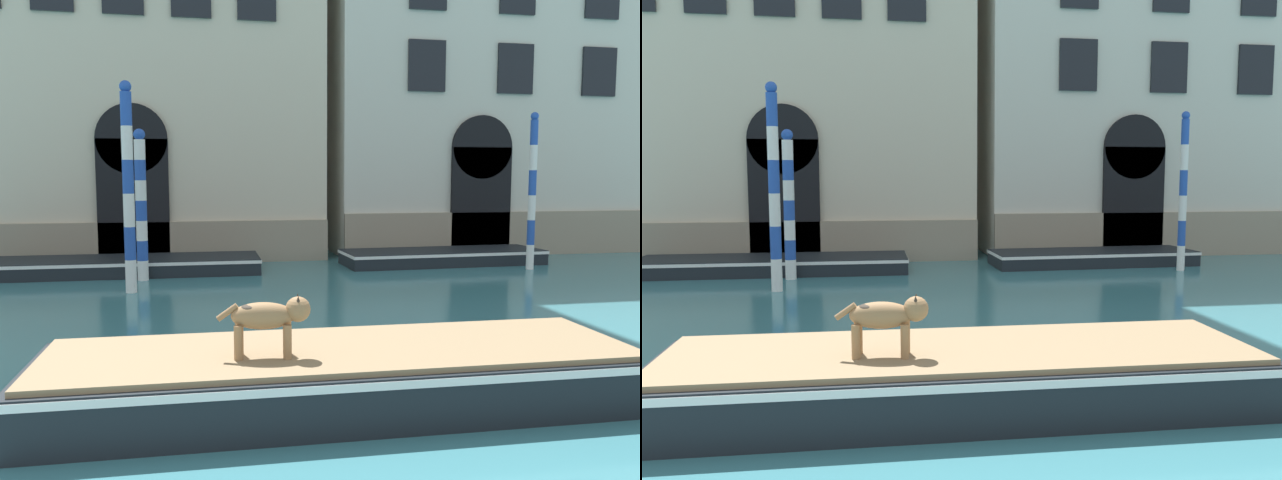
# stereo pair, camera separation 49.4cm
# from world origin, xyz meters

# --- Properties ---
(palazzo_right) EXTENTS (10.71, 6.13, 13.25)m
(palazzo_right) POSITION_xyz_m (11.48, 20.33, 6.61)
(palazzo_right) COLOR beige
(palazzo_right) RESTS_ON ground_plane
(boat_foreground) EXTENTS (6.51, 2.06, 0.64)m
(boat_foreground) POSITION_xyz_m (3.36, 5.73, 0.34)
(boat_foreground) COLOR black
(boat_foreground) RESTS_ON ground_plane
(dog_on_deck) EXTENTS (0.96, 0.35, 0.64)m
(dog_on_deck) POSITION_xyz_m (2.56, 5.52, 1.06)
(dog_on_deck) COLOR #997047
(dog_on_deck) RESTS_ON boat_foreground
(boat_moored_near_palazzo) EXTENTS (6.83, 1.98, 0.41)m
(boat_moored_near_palazzo) POSITION_xyz_m (0.00, 15.69, 0.22)
(boat_moored_near_palazzo) COLOR black
(boat_moored_near_palazzo) RESTS_ON ground_plane
(boat_moored_far) EXTENTS (5.72, 1.92, 0.41)m
(boat_moored_far) POSITION_xyz_m (8.62, 15.82, 0.22)
(boat_moored_far) COLOR black
(boat_moored_far) RESTS_ON ground_plane
(mooring_pole_0) EXTENTS (0.25, 0.25, 4.45)m
(mooring_pole_0) POSITION_xyz_m (0.43, 12.99, 2.25)
(mooring_pole_0) COLOR white
(mooring_pole_0) RESTS_ON ground_plane
(mooring_pole_2) EXTENTS (0.21, 0.21, 4.14)m
(mooring_pole_2) POSITION_xyz_m (10.54, 14.45, 2.09)
(mooring_pole_2) COLOR white
(mooring_pole_2) RESTS_ON ground_plane
(mooring_pole_3) EXTENTS (0.27, 0.27, 3.58)m
(mooring_pole_3) POSITION_xyz_m (0.54, 14.57, 1.81)
(mooring_pole_3) COLOR white
(mooring_pole_3) RESTS_ON ground_plane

